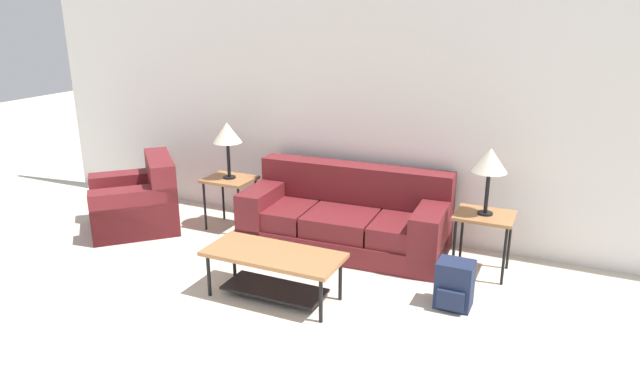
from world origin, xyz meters
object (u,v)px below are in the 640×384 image
at_px(armchair, 137,203).
at_px(side_table_left, 230,184).
at_px(coffee_table, 274,264).
at_px(table_lamp_right, 490,162).
at_px(table_lamp_left, 227,134).
at_px(backpack, 454,285).
at_px(side_table_right, 484,221).
at_px(couch, 346,220).

bearing_deg(armchair, side_table_left, 23.71).
bearing_deg(coffee_table, table_lamp_right, 39.21).
bearing_deg(table_lamp_right, armchair, -173.52).
relative_size(table_lamp_left, table_lamp_right, 1.00).
xyz_separation_m(side_table_left, backpack, (2.69, -0.76, -0.32)).
bearing_deg(side_table_left, table_lamp_left, 0.00).
height_order(side_table_left, table_lamp_left, table_lamp_left).
bearing_deg(side_table_left, backpack, -15.86).
distance_m(coffee_table, side_table_left, 1.78).
bearing_deg(table_lamp_right, side_table_left, 180.00).
xyz_separation_m(side_table_right, table_lamp_left, (-2.78, 0.00, 0.57)).
bearing_deg(armchair, side_table_right, 6.48).
distance_m(table_lamp_left, table_lamp_right, 2.78).
distance_m(coffee_table, side_table_right, 1.99).
xyz_separation_m(table_lamp_left, backpack, (2.69, -0.76, -0.89)).
bearing_deg(table_lamp_right, couch, 178.42).
bearing_deg(coffee_table, backpack, 18.74).
relative_size(couch, backpack, 5.20).
bearing_deg(table_lamp_left, side_table_right, 0.00).
bearing_deg(table_lamp_left, backpack, -15.86).
relative_size(side_table_left, side_table_right, 1.00).
relative_size(side_table_right, backpack, 1.44).
relative_size(side_table_left, table_lamp_right, 0.94).
xyz_separation_m(side_table_left, side_table_right, (2.78, 0.00, 0.00)).
relative_size(table_lamp_right, backpack, 1.54).
relative_size(coffee_table, side_table_left, 2.02).
distance_m(side_table_left, table_lamp_left, 0.57).
relative_size(coffee_table, backpack, 2.91).
distance_m(couch, coffee_table, 1.30).
bearing_deg(armchair, coffee_table, -20.45).
height_order(side_table_left, side_table_right, same).
distance_m(side_table_left, table_lamp_right, 2.84).
height_order(couch, coffee_table, couch).
bearing_deg(armchair, table_lamp_left, 23.71).
xyz_separation_m(armchair, table_lamp_left, (0.97, 0.43, 0.80)).
height_order(side_table_left, backpack, side_table_left).
xyz_separation_m(couch, armchair, (-2.36, -0.46, -0.01)).
bearing_deg(couch, table_lamp_left, -178.42).
height_order(armchair, table_lamp_right, table_lamp_right).
distance_m(coffee_table, table_lamp_left, 1.93).
height_order(table_lamp_right, backpack, table_lamp_right).
relative_size(couch, side_table_right, 3.62).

